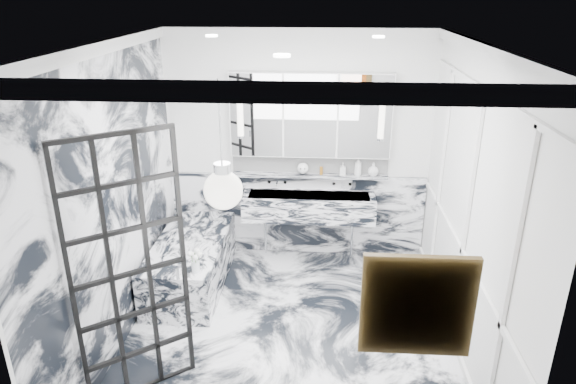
# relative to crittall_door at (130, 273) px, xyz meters

# --- Properties ---
(floor) EXTENTS (3.60, 3.60, 0.00)m
(floor) POSITION_rel_crittall_door_xyz_m (1.19, 0.79, -1.13)
(floor) COLOR white
(floor) RESTS_ON ground
(ceiling) EXTENTS (3.60, 3.60, 0.00)m
(ceiling) POSITION_rel_crittall_door_xyz_m (1.19, 0.79, 1.67)
(ceiling) COLOR white
(ceiling) RESTS_ON wall_back
(wall_back) EXTENTS (3.60, 0.00, 3.60)m
(wall_back) POSITION_rel_crittall_door_xyz_m (1.19, 2.59, 0.27)
(wall_back) COLOR white
(wall_back) RESTS_ON floor
(wall_front) EXTENTS (3.60, 0.00, 3.60)m
(wall_front) POSITION_rel_crittall_door_xyz_m (1.19, -1.01, 0.27)
(wall_front) COLOR white
(wall_front) RESTS_ON floor
(wall_left) EXTENTS (0.00, 3.60, 3.60)m
(wall_left) POSITION_rel_crittall_door_xyz_m (-0.41, 0.79, 0.27)
(wall_left) COLOR white
(wall_left) RESTS_ON floor
(wall_right) EXTENTS (0.00, 3.60, 3.60)m
(wall_right) POSITION_rel_crittall_door_xyz_m (2.79, 0.79, 0.27)
(wall_right) COLOR white
(wall_right) RESTS_ON floor
(marble_clad_back) EXTENTS (3.18, 0.05, 1.05)m
(marble_clad_back) POSITION_rel_crittall_door_xyz_m (1.19, 2.56, -0.60)
(marble_clad_back) COLOR white
(marble_clad_back) RESTS_ON floor
(marble_clad_left) EXTENTS (0.02, 3.56, 2.68)m
(marble_clad_left) POSITION_rel_crittall_door_xyz_m (-0.40, 0.79, 0.21)
(marble_clad_left) COLOR white
(marble_clad_left) RESTS_ON floor
(panel_molding) EXTENTS (0.03, 3.40, 2.30)m
(panel_molding) POSITION_rel_crittall_door_xyz_m (2.77, 0.79, 0.17)
(panel_molding) COLOR white
(panel_molding) RESTS_ON floor
(soap_bottle_a) EXTENTS (0.10, 0.10, 0.23)m
(soap_bottle_a) POSITION_rel_crittall_door_xyz_m (1.92, 2.50, 0.08)
(soap_bottle_a) COLOR #8C5919
(soap_bottle_a) RESTS_ON ledge
(soap_bottle_b) EXTENTS (0.07, 0.07, 0.16)m
(soap_bottle_b) POSITION_rel_crittall_door_xyz_m (1.74, 2.50, 0.04)
(soap_bottle_b) COLOR #4C4C51
(soap_bottle_b) RESTS_ON ledge
(soap_bottle_c) EXTENTS (0.16, 0.16, 0.17)m
(soap_bottle_c) POSITION_rel_crittall_door_xyz_m (2.11, 2.50, 0.05)
(soap_bottle_c) COLOR silver
(soap_bottle_c) RESTS_ON ledge
(face_pot) EXTENTS (0.14, 0.14, 0.14)m
(face_pot) POSITION_rel_crittall_door_xyz_m (1.25, 2.50, 0.04)
(face_pot) COLOR white
(face_pot) RESTS_ON ledge
(amber_bottle) EXTENTS (0.04, 0.04, 0.10)m
(amber_bottle) POSITION_rel_crittall_door_xyz_m (1.48, 2.50, 0.01)
(amber_bottle) COLOR #8C5919
(amber_bottle) RESTS_ON ledge
(flower_vase) EXTENTS (0.08, 0.08, 0.12)m
(flower_vase) POSITION_rel_crittall_door_xyz_m (0.24, 1.02, -0.52)
(flower_vase) COLOR silver
(flower_vase) RESTS_ON bathtub
(crittall_door) EXTENTS (0.73, 0.56, 2.25)m
(crittall_door) POSITION_rel_crittall_door_xyz_m (0.00, 0.00, 0.00)
(crittall_door) COLOR black
(crittall_door) RESTS_ON floor
(artwork) EXTENTS (0.52, 0.05, 0.52)m
(artwork) POSITION_rel_crittall_door_xyz_m (2.02, -0.97, 0.45)
(artwork) COLOR #B33F12
(artwork) RESTS_ON wall_front
(pendant_light) EXTENTS (0.23, 0.23, 0.23)m
(pendant_light) POSITION_rel_crittall_door_xyz_m (0.89, -0.60, 0.96)
(pendant_light) COLOR white
(pendant_light) RESTS_ON ceiling
(trough_sink) EXTENTS (1.60, 0.45, 0.30)m
(trough_sink) POSITION_rel_crittall_door_xyz_m (1.34, 2.34, -0.40)
(trough_sink) COLOR silver
(trough_sink) RESTS_ON wall_back
(ledge) EXTENTS (1.90, 0.14, 0.04)m
(ledge) POSITION_rel_crittall_door_xyz_m (1.34, 2.51, -0.06)
(ledge) COLOR silver
(ledge) RESTS_ON wall_back
(subway_tile) EXTENTS (1.90, 0.03, 0.23)m
(subway_tile) POSITION_rel_crittall_door_xyz_m (1.34, 2.57, 0.08)
(subway_tile) COLOR white
(subway_tile) RESTS_ON wall_back
(mirror_cabinet) EXTENTS (1.90, 0.16, 1.00)m
(mirror_cabinet) POSITION_rel_crittall_door_xyz_m (1.34, 2.51, 0.69)
(mirror_cabinet) COLOR white
(mirror_cabinet) RESTS_ON wall_back
(sconce_left) EXTENTS (0.07, 0.07, 0.40)m
(sconce_left) POSITION_rel_crittall_door_xyz_m (0.52, 2.42, 0.65)
(sconce_left) COLOR white
(sconce_left) RESTS_ON mirror_cabinet
(sconce_right) EXTENTS (0.07, 0.07, 0.40)m
(sconce_right) POSITION_rel_crittall_door_xyz_m (2.16, 2.42, 0.65)
(sconce_right) COLOR white
(sconce_right) RESTS_ON mirror_cabinet
(bathtub) EXTENTS (0.75, 1.65, 0.55)m
(bathtub) POSITION_rel_crittall_door_xyz_m (0.01, 1.68, -0.85)
(bathtub) COLOR silver
(bathtub) RESTS_ON floor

